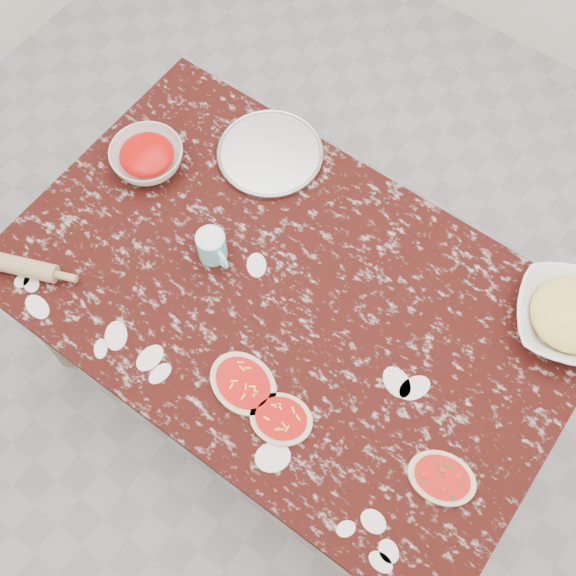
# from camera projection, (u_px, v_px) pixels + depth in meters

# --- Properties ---
(ground) EXTENTS (4.00, 4.00, 0.00)m
(ground) POSITION_uv_depth(u_px,v_px,m) (288.00, 380.00, 2.71)
(ground) COLOR gray
(worktable) EXTENTS (1.60, 1.00, 0.75)m
(worktable) POSITION_uv_depth(u_px,v_px,m) (288.00, 308.00, 2.11)
(worktable) COLOR black
(worktable) RESTS_ON ground
(pizza_tray) EXTENTS (0.37, 0.37, 0.01)m
(pizza_tray) POSITION_uv_depth(u_px,v_px,m) (270.00, 154.00, 2.24)
(pizza_tray) COLOR #B2B2B7
(pizza_tray) RESTS_ON worktable
(sauce_bowl) EXTENTS (0.28, 0.28, 0.07)m
(sauce_bowl) POSITION_uv_depth(u_px,v_px,m) (147.00, 157.00, 2.20)
(sauce_bowl) COLOR white
(sauce_bowl) RESTS_ON worktable
(cheese_bowl) EXTENTS (0.39, 0.39, 0.07)m
(cheese_bowl) POSITION_uv_depth(u_px,v_px,m) (569.00, 318.00, 1.97)
(cheese_bowl) COLOR white
(cheese_bowl) RESTS_ON worktable
(flour_mug) EXTENTS (0.12, 0.08, 0.10)m
(flour_mug) POSITION_uv_depth(u_px,v_px,m) (212.00, 247.00, 2.04)
(flour_mug) COLOR #7EE2E9
(flour_mug) RESTS_ON worktable
(pizza_left) EXTENTS (0.22, 0.18, 0.02)m
(pizza_left) POSITION_uv_depth(u_px,v_px,m) (243.00, 383.00, 1.92)
(pizza_left) COLOR beige
(pizza_left) RESTS_ON worktable
(pizza_mid) EXTENTS (0.20, 0.18, 0.02)m
(pizza_mid) POSITION_uv_depth(u_px,v_px,m) (281.00, 419.00, 1.88)
(pizza_mid) COLOR beige
(pizza_mid) RESTS_ON worktable
(pizza_right) EXTENTS (0.20, 0.17, 0.02)m
(pizza_right) POSITION_uv_depth(u_px,v_px,m) (442.00, 478.00, 1.81)
(pizza_right) COLOR beige
(pizza_right) RESTS_ON worktable
(rolling_pin) EXTENTS (0.27, 0.15, 0.05)m
(rolling_pin) POSITION_uv_depth(u_px,v_px,m) (11.00, 264.00, 2.05)
(rolling_pin) COLOR tan
(rolling_pin) RESTS_ON worktable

